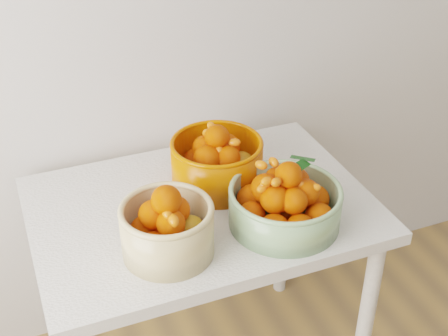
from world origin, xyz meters
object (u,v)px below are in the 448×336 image
Objects in this scene: bowl_green at (285,203)px; table at (202,229)px; bowl_orange at (217,161)px; bowl_cream at (167,228)px.

table is at bearing 137.27° from bowl_green.
table is 0.30m from bowl_green.
table is at bearing -134.25° from bowl_orange.
table is 3.01× the size of bowl_orange.
bowl_green is at bearing -68.15° from bowl_orange.
bowl_green is (0.34, -0.00, -0.01)m from bowl_cream.
table is 2.63× the size of bowl_green.
bowl_orange is at bearing 45.75° from table.
bowl_cream is 0.86× the size of bowl_orange.
bowl_orange is (0.08, 0.09, 0.18)m from table.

